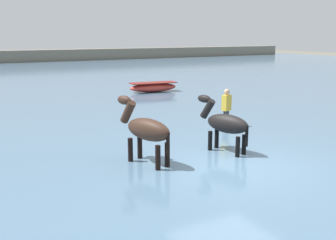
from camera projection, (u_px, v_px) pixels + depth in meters
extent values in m
plane|color=#666051|center=(232.00, 176.00, 9.61)|extent=(120.00, 120.00, 0.00)
cube|color=slate|center=(99.00, 106.00, 18.12)|extent=(90.00, 90.00, 0.33)
ellipsoid|color=black|center=(227.00, 124.00, 10.28)|extent=(0.81, 1.34, 0.51)
cylinder|color=black|center=(210.00, 146.00, 10.62)|extent=(0.12, 0.12, 0.86)
cylinder|color=black|center=(217.00, 144.00, 10.84)|extent=(0.12, 0.12, 0.86)
cylinder|color=black|center=(237.00, 153.00, 10.03)|extent=(0.12, 0.12, 0.86)
cylinder|color=black|center=(244.00, 150.00, 10.25)|extent=(0.12, 0.12, 0.86)
cylinder|color=black|center=(208.00, 109.00, 10.66)|extent=(0.34, 0.51, 0.58)
ellipsoid|color=black|center=(204.00, 99.00, 10.69)|extent=(0.31, 0.47, 0.22)
cylinder|color=black|center=(247.00, 136.00, 9.93)|extent=(0.08, 0.08, 0.54)
ellipsoid|color=#382319|center=(148.00, 130.00, 9.32)|extent=(0.88, 1.44, 0.54)
cylinder|color=black|center=(131.00, 156.00, 9.68)|extent=(0.13, 0.13, 0.92)
cylinder|color=black|center=(140.00, 153.00, 9.91)|extent=(0.13, 0.13, 0.92)
cylinder|color=black|center=(158.00, 164.00, 9.05)|extent=(0.13, 0.13, 0.92)
cylinder|color=black|center=(167.00, 161.00, 9.29)|extent=(0.13, 0.13, 0.92)
cylinder|color=#382319|center=(128.00, 112.00, 9.72)|extent=(0.36, 0.54, 0.62)
ellipsoid|color=#382319|center=(124.00, 100.00, 9.75)|extent=(0.34, 0.50, 0.23)
cylinder|color=black|center=(168.00, 144.00, 8.96)|extent=(0.09, 0.09, 0.58)
ellipsoid|color=#BC382D|center=(153.00, 87.00, 21.45)|extent=(2.78, 1.19, 0.49)
cube|color=maroon|center=(153.00, 83.00, 21.39)|extent=(2.67, 1.14, 0.04)
cylinder|color=#383842|center=(226.00, 123.00, 13.43)|extent=(0.20, 0.20, 0.88)
cube|color=gold|center=(227.00, 103.00, 13.28)|extent=(0.37, 0.29, 0.54)
sphere|color=tan|center=(227.00, 92.00, 13.20)|extent=(0.20, 0.20, 0.20)
cube|color=#706B5B|center=(10.00, 58.00, 44.47)|extent=(80.00, 2.40, 1.70)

